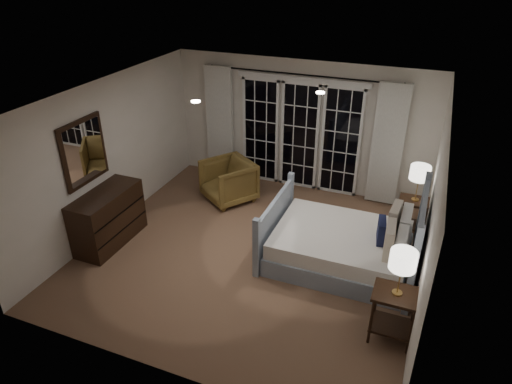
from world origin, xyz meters
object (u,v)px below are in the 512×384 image
at_px(lamp_right, 420,173).
at_px(nightstand_left, 394,309).
at_px(nightstand_right, 413,212).
at_px(armchair, 228,181).
at_px(bed, 345,245).
at_px(lamp_left, 403,261).
at_px(dresser, 108,218).

bearing_deg(lamp_right, nightstand_left, -90.13).
bearing_deg(nightstand_right, nightstand_left, -90.13).
bearing_deg(lamp_right, nightstand_right, -26.57).
distance_m(lamp_right, armchair, 3.39).
xyz_separation_m(bed, nightstand_left, (0.85, -1.29, 0.15)).
bearing_deg(bed, armchair, 154.79).
relative_size(bed, lamp_left, 3.67).
height_order(bed, dresser, bed).
relative_size(bed, armchair, 2.50).
xyz_separation_m(armchair, dresser, (-1.20, -1.98, 0.05)).
bearing_deg(lamp_right, armchair, -178.80).
height_order(nightstand_left, dresser, dresser).
bearing_deg(dresser, lamp_left, -5.88).
xyz_separation_m(nightstand_right, lamp_left, (-0.01, -2.52, 0.75)).
relative_size(lamp_right, armchair, 0.70).
relative_size(nightstand_right, lamp_left, 1.08).
relative_size(lamp_right, dresser, 0.48).
distance_m(nightstand_right, armchair, 3.31).
height_order(lamp_left, lamp_right, lamp_left).
xyz_separation_m(lamp_left, armchair, (-3.30, 2.45, -0.78)).
bearing_deg(bed, lamp_left, -56.69).
relative_size(lamp_left, armchair, 0.68).
relative_size(nightstand_left, armchair, 0.82).
height_order(nightstand_right, armchair, armchair).
bearing_deg(bed, dresser, -167.21).
relative_size(lamp_left, dresser, 0.47).
bearing_deg(nightstand_left, armchair, 143.46).
height_order(bed, nightstand_left, bed).
relative_size(bed, lamp_right, 3.56).
distance_m(nightstand_right, lamp_right, 0.70).
height_order(lamp_left, dresser, lamp_left).
bearing_deg(armchair, lamp_right, 36.52).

